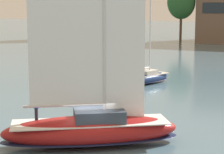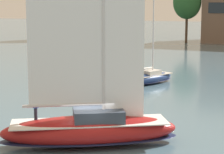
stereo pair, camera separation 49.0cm
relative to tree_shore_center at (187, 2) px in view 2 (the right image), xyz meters
The scene contains 5 objects.
ground_plane 75.06m from the tree_shore_center, 77.84° to the right, with size 400.00×400.00×0.00m, color slate.
tree_shore_center is the anchor object (origin of this frame).
sailboat_main 74.93m from the tree_shore_center, 77.82° to the right, with size 10.37×8.32×14.45m.
sailboat_moored_far_slip 54.00m from the tree_shore_center, 77.63° to the right, with size 4.16×7.01×9.33m.
channel_buoy 57.04m from the tree_shore_center, 87.65° to the right, with size 1.10×1.10×1.99m.
Camera 2 is at (12.10, -21.77, 8.17)m, focal length 70.00 mm.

